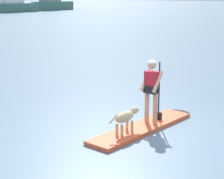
{
  "coord_description": "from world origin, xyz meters",
  "views": [
    {
      "loc": [
        -7.81,
        -5.61,
        3.35
      ],
      "look_at": [
        0.0,
        1.0,
        0.9
      ],
      "focal_mm": 63.64,
      "sensor_mm": 36.0,
      "label": 1
    }
  ],
  "objects_px": {
    "dog": "(126,117)",
    "moored_boat_far_starboard": "(14,5)",
    "moored_boat_starboard": "(52,3)",
    "paddleboard": "(147,126)",
    "person_paddler": "(152,87)"
  },
  "relations": [
    {
      "from": "dog",
      "to": "moored_boat_far_starboard",
      "type": "relative_size",
      "value": 0.12
    },
    {
      "from": "paddleboard",
      "to": "dog",
      "type": "xyz_separation_m",
      "value": [
        -0.89,
        0.01,
        0.44
      ]
    },
    {
      "from": "dog",
      "to": "moored_boat_far_starboard",
      "type": "height_order",
      "value": "moored_boat_far_starboard"
    },
    {
      "from": "person_paddler",
      "to": "moored_boat_starboard",
      "type": "height_order",
      "value": "moored_boat_starboard"
    },
    {
      "from": "paddleboard",
      "to": "person_paddler",
      "type": "distance_m",
      "value": 1.02
    },
    {
      "from": "moored_boat_far_starboard",
      "to": "moored_boat_starboard",
      "type": "xyz_separation_m",
      "value": [
        11.62,
        2.07,
        0.34
      ]
    },
    {
      "from": "person_paddler",
      "to": "paddleboard",
      "type": "bearing_deg",
      "value": 179.43
    },
    {
      "from": "paddleboard",
      "to": "moored_boat_far_starboard",
      "type": "distance_m",
      "value": 72.64
    },
    {
      "from": "moored_boat_starboard",
      "to": "paddleboard",
      "type": "bearing_deg",
      "value": -129.72
    },
    {
      "from": "moored_boat_far_starboard",
      "to": "moored_boat_starboard",
      "type": "height_order",
      "value": "moored_boat_starboard"
    },
    {
      "from": "dog",
      "to": "person_paddler",
      "type": "bearing_deg",
      "value": -0.57
    },
    {
      "from": "person_paddler",
      "to": "moored_boat_starboard",
      "type": "bearing_deg",
      "value": 50.37
    },
    {
      "from": "paddleboard",
      "to": "moored_boat_far_starboard",
      "type": "xyz_separation_m",
      "value": [
        40.3,
        60.42,
        1.28
      ]
    },
    {
      "from": "paddleboard",
      "to": "moored_boat_far_starboard",
      "type": "height_order",
      "value": "moored_boat_far_starboard"
    },
    {
      "from": "dog",
      "to": "moored_boat_starboard",
      "type": "bearing_deg",
      "value": 49.8
    }
  ]
}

